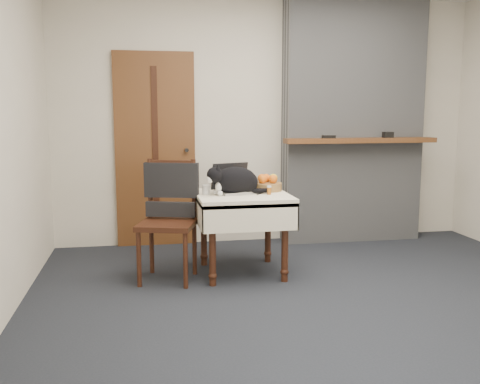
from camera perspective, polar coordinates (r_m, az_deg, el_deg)
The scene contains 12 objects.
ground at distance 4.11m, azimuth 9.45°, elevation -11.40°, with size 4.50×4.50×0.00m, color black.
room_shell at distance 4.32m, azimuth 7.90°, elevation 13.39°, with size 4.52×4.01×2.61m.
door at distance 5.61m, azimuth -9.02°, elevation 4.43°, with size 0.82×0.10×2.00m.
chimney at distance 5.91m, azimuth 11.92°, elevation 7.44°, with size 1.62×0.48×2.60m.
side_table at distance 4.59m, azimuth 0.24°, elevation -1.57°, with size 0.78×0.78×0.70m.
laptop at distance 4.64m, azimuth -0.66°, elevation 0.73°, with size 0.41×0.38×0.25m.
cat at distance 4.53m, azimuth -0.43°, elevation 1.22°, with size 0.57×0.31×0.27m.
cream_jar at distance 4.54m, azimuth -3.65°, elevation 0.26°, with size 0.07×0.07×0.08m, color silver.
pill_bottle at distance 4.52m, azimuth 3.13°, elevation 0.22°, with size 0.04×0.04×0.08m.
fruit_basket at distance 4.74m, azimuth 2.93°, elevation 0.84°, with size 0.26×0.26×0.15m.
desk_clutter at distance 4.65m, azimuth 2.38°, elevation 0.02°, with size 0.14×0.02×0.01m, color black.
chair at distance 4.51m, azimuth -7.51°, elevation -1.16°, with size 0.56×0.55×1.00m.
Camera 1 is at (-1.34, -3.62, 1.39)m, focal length 40.00 mm.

